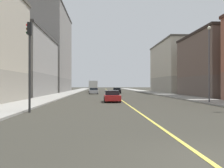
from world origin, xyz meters
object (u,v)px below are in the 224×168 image
(building_right_midblock, at_px, (16,65))
(street_lamp_left_near, at_px, (209,57))
(traffic_light_right_near, at_px, (29,55))
(box_truck, at_px, (93,86))
(building_right_distant, at_px, (46,52))
(building_left_far, at_px, (182,68))
(car_silver, at_px, (94,91))
(car_black, at_px, (117,90))
(car_red, at_px, (112,96))

(building_right_midblock, height_order, street_lamp_left_near, building_right_midblock)
(traffic_light_right_near, distance_m, box_truck, 51.18)
(building_right_distant, distance_m, street_lamp_left_near, 53.55)
(box_truck, bearing_deg, building_right_distant, 168.90)
(building_left_far, distance_m, car_silver, 24.36)
(car_silver, bearing_deg, box_truck, 91.54)
(building_right_distant, bearing_deg, car_silver, -50.59)
(traffic_light_right_near, bearing_deg, street_lamp_left_near, 25.28)
(building_right_midblock, xyz_separation_m, car_black, (19.41, 12.64, -5.01))
(building_right_midblock, relative_size, building_right_distant, 0.84)
(building_right_midblock, bearing_deg, car_black, 33.08)
(street_lamp_left_near, relative_size, car_red, 2.03)
(car_black, bearing_deg, street_lamp_left_near, -76.90)
(street_lamp_left_near, bearing_deg, car_red, 164.11)
(street_lamp_left_near, bearing_deg, car_black, 103.10)
(traffic_light_right_near, bearing_deg, car_black, 77.34)
(car_silver, xyz_separation_m, box_truck, (-0.39, 14.36, 0.97))
(car_red, bearing_deg, building_left_far, 59.83)
(traffic_light_right_near, height_order, box_truck, traffic_light_right_near)
(building_right_distant, height_order, car_black, building_right_distant)
(building_right_midblock, height_order, building_right_distant, building_right_distant)
(building_right_distant, xyz_separation_m, car_silver, (13.99, -17.03, -10.82))
(building_left_far, bearing_deg, traffic_light_right_near, -120.36)
(building_left_far, bearing_deg, car_black, -167.45)
(car_black, bearing_deg, box_truck, 119.49)
(building_right_midblock, relative_size, traffic_light_right_near, 3.26)
(car_red, bearing_deg, car_black, 84.94)
(car_silver, bearing_deg, building_right_midblock, -148.55)
(car_black, bearing_deg, building_left_far, 12.55)
(building_right_midblock, relative_size, car_silver, 4.89)
(traffic_light_right_near, height_order, car_silver, traffic_light_right_near)
(traffic_light_right_near, xyz_separation_m, car_silver, (3.73, 36.65, -3.50))
(car_black, height_order, box_truck, box_truck)
(building_right_midblock, xyz_separation_m, building_right_distant, (0.00, 25.59, 5.80))
(building_right_midblock, xyz_separation_m, street_lamp_left_near, (27.05, -20.17, -0.67))
(building_right_midblock, distance_m, street_lamp_left_near, 33.75)
(building_left_far, relative_size, box_truck, 3.37)
(building_right_midblock, bearing_deg, building_right_distant, 90.00)
(building_left_far, bearing_deg, car_silver, -160.63)
(building_right_midblock, height_order, car_silver, building_right_midblock)
(car_red, relative_size, car_black, 0.88)
(building_right_distant, relative_size, street_lamp_left_near, 3.09)
(traffic_light_right_near, relative_size, car_black, 1.43)
(car_red, bearing_deg, box_truck, 94.50)
(building_right_distant, height_order, traffic_light_right_near, building_right_distant)
(building_right_midblock, height_order, traffic_light_right_near, building_right_midblock)
(building_right_midblock, bearing_deg, traffic_light_right_near, -69.93)
(building_left_far, xyz_separation_m, car_red, (-19.56, -33.65, -5.72))
(building_left_far, distance_m, building_right_distant, 37.82)
(building_right_distant, xyz_separation_m, car_red, (16.77, -42.83, -10.83))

